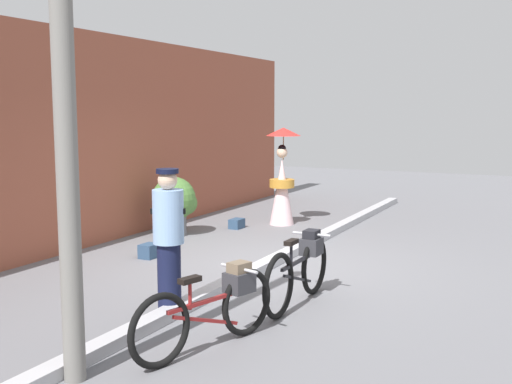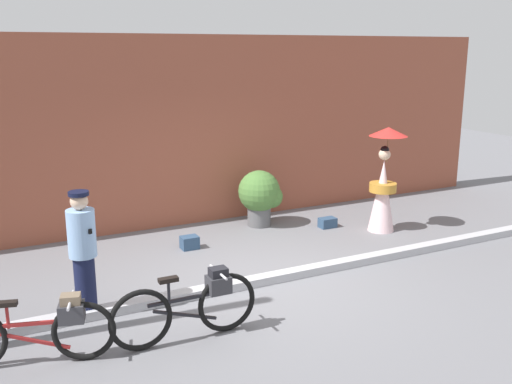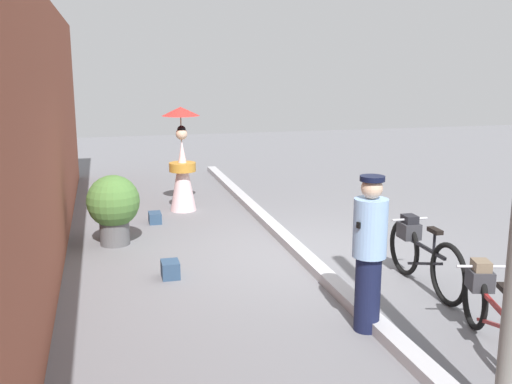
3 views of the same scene
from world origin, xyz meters
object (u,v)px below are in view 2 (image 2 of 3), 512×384
(bicycle_far_side, at_px, (38,329))
(backpack_spare, at_px, (190,242))
(person_officer, at_px, (83,251))
(potted_plant_by_door, at_px, (261,195))
(bicycle_near_officer, at_px, (192,305))
(backpack_on_pavement, at_px, (328,223))
(person_with_parasol, at_px, (384,183))

(bicycle_far_side, relative_size, backpack_spare, 6.01)
(person_officer, height_order, potted_plant_by_door, person_officer)
(bicycle_far_side, bearing_deg, bicycle_near_officer, -7.09)
(person_officer, xyz_separation_m, backpack_spare, (2.03, 1.76, -0.74))
(bicycle_near_officer, relative_size, bicycle_far_side, 1.02)
(potted_plant_by_door, relative_size, backpack_on_pavement, 3.39)
(person_officer, relative_size, person_with_parasol, 0.84)
(backpack_on_pavement, relative_size, backpack_spare, 1.09)
(bicycle_near_officer, height_order, person_with_parasol, person_with_parasol)
(bicycle_near_officer, xyz_separation_m, bicycle_far_side, (-1.63, 0.20, -0.02))
(backpack_spare, bearing_deg, bicycle_near_officer, -109.97)
(person_officer, bearing_deg, backpack_on_pavement, 19.87)
(bicycle_far_side, bearing_deg, person_with_parasol, 18.59)
(person_officer, height_order, person_with_parasol, person_with_parasol)
(bicycle_far_side, xyz_separation_m, potted_plant_by_door, (4.36, 3.36, 0.20))
(person_with_parasol, bearing_deg, backpack_spare, 169.75)
(bicycle_near_officer, relative_size, person_with_parasol, 0.92)
(person_with_parasol, distance_m, potted_plant_by_door, 2.26)
(person_officer, bearing_deg, bicycle_far_side, -124.93)
(potted_plant_by_door, distance_m, backpack_spare, 1.85)
(bicycle_near_officer, xyz_separation_m, backpack_on_pavement, (3.78, 2.88, -0.33))
(bicycle_near_officer, distance_m, bicycle_far_side, 1.65)
(backpack_on_pavement, xyz_separation_m, backpack_spare, (-2.72, 0.05, 0.02))
(bicycle_near_officer, relative_size, backpack_on_pavement, 5.62)
(person_officer, bearing_deg, person_with_parasol, 11.52)
(person_officer, relative_size, backpack_on_pavement, 5.15)
(person_with_parasol, bearing_deg, backpack_on_pavement, 143.19)
(bicycle_near_officer, bearing_deg, person_officer, 129.71)
(bicycle_far_side, bearing_deg, potted_plant_by_door, 37.61)
(person_officer, bearing_deg, potted_plant_by_door, 33.04)
(person_officer, xyz_separation_m, potted_plant_by_door, (3.69, 2.40, -0.25))
(bicycle_far_side, height_order, backpack_on_pavement, bicycle_far_side)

